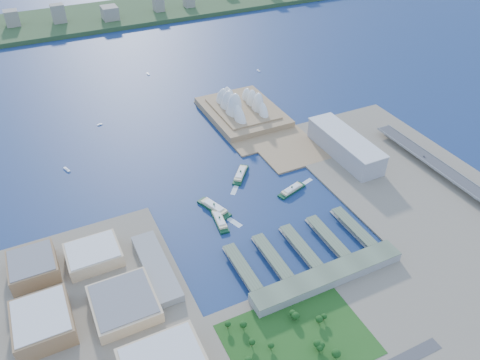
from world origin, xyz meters
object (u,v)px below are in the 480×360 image
opera_house (243,100)px  toaster_building (345,146)px  ferry_d (292,189)px  car_c (424,157)px  ferry_a (214,206)px  ferry_b (241,173)px  ferry_c (219,219)px

opera_house → toaster_building: bearing=-65.8°
opera_house → toaster_building: 219.62m
toaster_building → ferry_d: 135.99m
opera_house → ferry_d: (-37.53, -244.50, -27.27)m
opera_house → car_c: (191.00, -276.18, -16.50)m
ferry_a → car_c: size_ratio=12.91×
opera_house → ferry_b: 198.29m
opera_house → ferry_b: opera_house is taller
opera_house → ferry_d: size_ratio=3.60×
opera_house → ferry_a: (-159.33, -231.71, -26.55)m
opera_house → toaster_building: size_ratio=1.16×
toaster_building → car_c: 126.61m
ferry_d → car_c: bearing=-115.4°
ferry_c → opera_house: bearing=-115.8°
opera_house → ferry_a: bearing=-124.5°
ferry_b → ferry_c: ferry_b is taller
car_c → toaster_building: bearing=-37.0°
car_c → ferry_a: bearing=-7.2°
ferry_b → ferry_d: 86.80m
ferry_a → toaster_building: bearing=-13.0°
toaster_building → ferry_a: bearing=-172.8°
ferry_d → ferry_a: bearing=66.5°
toaster_building → ferry_b: 181.81m
opera_house → ferry_c: opera_house is taller
ferry_c → car_c: (354.42, -16.15, 10.64)m
ferry_c → ferry_d: (125.89, 15.52, -0.13)m
ferry_d → car_c: car_c is taller
toaster_building → car_c: (101.00, -76.18, -5.00)m
ferry_a → ferry_b: (69.92, 56.79, -0.39)m
ferry_a → ferry_d: size_ratio=1.15×
toaster_building → ferry_d: bearing=-160.8°
ferry_c → ferry_d: 126.84m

